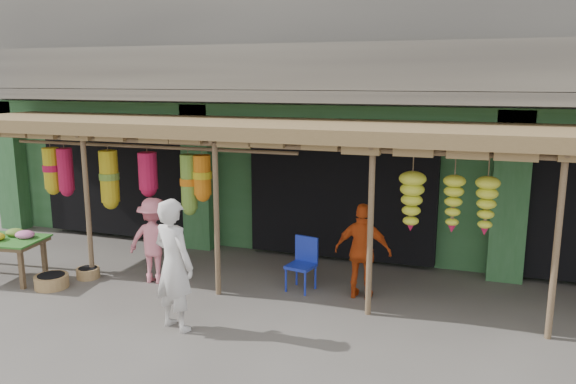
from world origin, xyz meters
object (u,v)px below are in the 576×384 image
(flower_table, at_px, (2,240))
(person_vendor, at_px, (363,251))
(person_shopper, at_px, (154,240))
(person_front, at_px, (174,265))
(blue_chair, at_px, (303,261))

(flower_table, bearing_deg, person_vendor, 3.98)
(person_shopper, bearing_deg, flower_table, 12.16)
(person_front, bearing_deg, blue_chair, -103.01)
(person_vendor, bearing_deg, person_shopper, 7.25)
(blue_chair, xyz_separation_m, person_vendor, (1.02, -0.06, 0.28))
(flower_table, xyz_separation_m, person_vendor, (6.16, 1.22, 0.06))
(person_vendor, xyz_separation_m, person_shopper, (-3.58, -0.44, -0.03))
(person_front, xyz_separation_m, person_vendor, (2.29, 1.98, -0.17))
(person_vendor, height_order, person_shopper, person_vendor)
(person_vendor, bearing_deg, blue_chair, -3.31)
(flower_table, distance_m, blue_chair, 5.30)
(flower_table, xyz_separation_m, blue_chair, (5.13, 1.29, -0.22))
(flower_table, xyz_separation_m, person_shopper, (2.58, 0.79, 0.03))
(flower_table, relative_size, blue_chair, 1.78)
(person_vendor, bearing_deg, person_front, 41.16)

